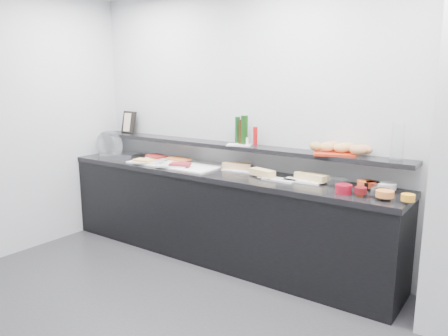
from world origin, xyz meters
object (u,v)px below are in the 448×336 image
Objects in this scene: cloche_base at (121,155)px; framed_print at (129,122)px; bread_tray at (335,154)px; condiment_tray at (239,145)px; sandwich_plate_mid at (279,180)px; carafe at (398,142)px.

framed_print reaches higher than cloche_base.
bread_tray is (2.54, 0.15, 0.24)m from cloche_base.
sandwich_plate_mid is at bearing -41.68° from condiment_tray.
cloche_base is at bearing 162.23° from bread_tray.
sandwich_plate_mid is (2.11, -0.04, -0.01)m from cloche_base.
carafe is at bearing 12.31° from sandwich_plate_mid.
cloche_base is 1.60m from condiment_tray.
sandwich_plate_mid is at bearing 2.35° from framed_print.
carafe is at bearing -16.48° from cloche_base.
sandwich_plate_mid is at bearing -177.34° from bread_tray.
bread_tray is (0.43, 0.19, 0.25)m from sandwich_plate_mid.
framed_print is at bearing 91.86° from cloche_base.
condiment_tray reaches higher than cloche_base.
cloche_base is 2.11m from sandwich_plate_mid.
condiment_tray is 0.96m from bread_tray.
framed_print reaches higher than condiment_tray.
cloche_base reaches higher than sandwich_plate_mid.
carafe reaches higher than condiment_tray.
condiment_tray is (-0.54, 0.16, 0.25)m from sandwich_plate_mid.
cloche_base is 0.43m from framed_print.
bread_tray is 1.15× the size of carafe.
cloche_base is 3.07m from carafe.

